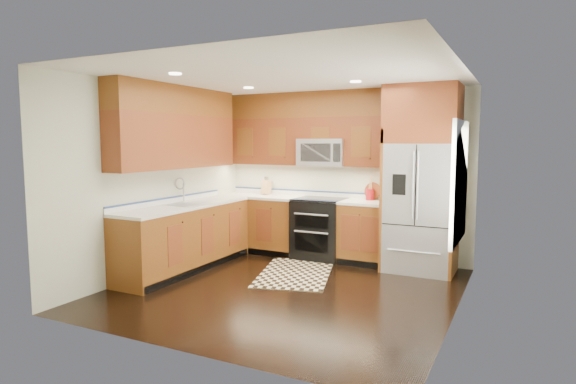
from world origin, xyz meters
The scene contains 16 objects.
ground centered at (0.00, 0.00, 0.00)m, with size 4.00×4.00×0.00m, color black.
wall_back centered at (0.00, 2.00, 1.30)m, with size 4.00×0.02×2.60m, color beige.
wall_left centered at (-2.00, 0.00, 1.30)m, with size 0.02×4.00×2.60m, color beige.
wall_right centered at (2.00, 0.00, 1.30)m, with size 0.02×4.00×2.60m, color beige.
window centered at (1.98, 0.20, 1.40)m, with size 0.04×1.10×1.30m.
base_cabinets centered at (-1.23, 0.90, 0.45)m, with size 2.85×3.00×0.90m.
countertop centered at (-1.09, 1.01, 0.92)m, with size 2.86×3.01×0.04m.
upper_cabinets centered at (-1.15, 1.09, 2.02)m, with size 2.85×3.00×1.15m.
range centered at (-0.25, 1.67, 0.47)m, with size 0.76×0.67×0.95m.
microwave centered at (-0.25, 1.80, 1.66)m, with size 0.76×0.40×0.42m.
refrigerator centered at (1.30, 1.63, 1.30)m, with size 0.98×0.75×2.60m.
sink_faucet centered at (-1.73, 0.23, 0.99)m, with size 0.54×0.44×0.37m.
rug centered at (-0.20, 0.70, 0.01)m, with size 0.94×1.56×0.01m, color black.
knife_block centered at (-1.31, 1.88, 1.06)m, with size 0.13×0.16×0.30m.
utensil_crock centered at (0.50, 1.86, 1.06)m, with size 0.14×0.14×0.36m.
cutting_board centered at (0.51, 1.94, 0.95)m, with size 0.27×0.27×0.02m, color brown.
Camera 1 is at (2.62, -5.20, 1.83)m, focal length 30.00 mm.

